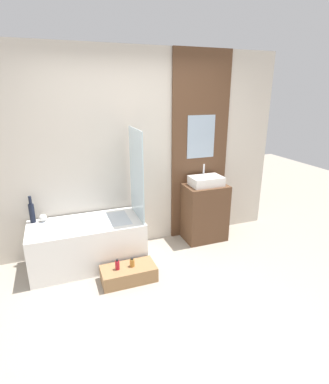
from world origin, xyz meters
The scene contains 12 objects.
ground_plane centered at (0.00, 0.00, 0.00)m, with size 12.00×12.00×0.00m, color #A39989.
wall_tiled_back centered at (0.00, 1.58, 1.30)m, with size 4.20×0.06×2.60m, color beige.
wall_wood_accent centered at (0.95, 1.53, 1.31)m, with size 0.85×0.04×2.60m.
bathtub centered at (-0.72, 1.20, 0.28)m, with size 1.35×0.66×0.56m.
glass_shower_screen centered at (-0.08, 1.18, 1.11)m, with size 0.01×0.58×1.10m, color silver.
wooden_step_bench centered at (-0.34, 0.68, 0.09)m, with size 0.62×0.32×0.17m, color #997047.
vanity_cabinet centered at (0.95, 1.30, 0.41)m, with size 0.59×0.41×0.82m, color brown.
sink centered at (0.95, 1.30, 0.89)m, with size 0.44×0.30×0.28m.
vase_tall_dark centered at (-1.32, 1.45, 0.70)m, with size 0.06×0.06×0.33m.
vase_round_light centered at (-1.21, 1.43, 0.61)m, with size 0.09×0.09×0.09m, color silver.
bottle_soap_primary centered at (-0.47, 0.68, 0.23)m, with size 0.05×0.05×0.13m.
bottle_soap_secondary centered at (-0.30, 0.68, 0.22)m, with size 0.05×0.05×0.11m.
Camera 1 is at (-0.99, -2.22, 2.08)m, focal length 28.00 mm.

